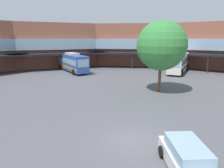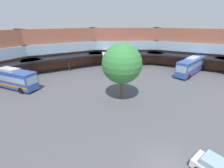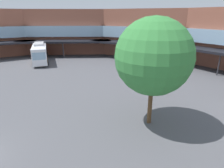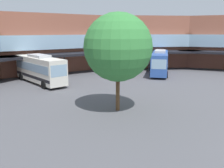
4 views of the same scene
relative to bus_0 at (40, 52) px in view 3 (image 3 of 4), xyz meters
The scene contains 4 objects.
station_building 27.94m from the bus_0, 19.85° to the left, with size 83.70×48.04×10.03m.
bus_0 is the anchor object (origin of this frame).
bus_3 19.68m from the bus_0, 44.34° to the left, with size 8.56×10.16×3.81m.
plaza_tree 29.75m from the bus_0, ahead, with size 6.07×6.07×8.81m.
Camera 3 is at (13.23, 1.36, 8.82)m, focal length 30.91 mm.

